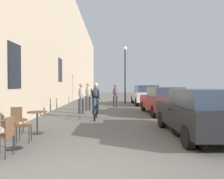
{
  "coord_description": "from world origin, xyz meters",
  "views": [
    {
      "loc": [
        0.34,
        -3.48,
        1.58
      ],
      "look_at": [
        0.63,
        14.54,
        1.23
      ],
      "focal_mm": 35.07,
      "sensor_mm": 36.0,
      "label": 1
    }
  ],
  "objects_px": {
    "cafe_table_mid": "(37,118)",
    "parked_car_second": "(163,100)",
    "cafe_chair_near_toward_street": "(21,124)",
    "parked_motorcycle": "(187,128)",
    "street_lamp": "(125,67)",
    "parked_car_third": "(145,95)",
    "pedestrian_furthest": "(95,92)",
    "cyclist_on_bicycle": "(96,102)",
    "pedestrian_far": "(115,94)",
    "parked_car_nearest": "(199,112)",
    "cafe_table_near": "(14,128)",
    "pedestrian_near": "(81,96)",
    "cafe_chair_mid_toward_street": "(17,118)",
    "cafe_chair_near_toward_wall": "(6,134)",
    "pedestrian_mid": "(88,95)"
  },
  "relations": [
    {
      "from": "cafe_table_mid",
      "to": "parked_car_second",
      "type": "bearing_deg",
      "value": 41.73
    },
    {
      "from": "cafe_chair_near_toward_street",
      "to": "parked_motorcycle",
      "type": "relative_size",
      "value": 0.42
    },
    {
      "from": "street_lamp",
      "to": "parked_car_third",
      "type": "height_order",
      "value": "street_lamp"
    },
    {
      "from": "pedestrian_furthest",
      "to": "street_lamp",
      "type": "bearing_deg",
      "value": 11.93
    },
    {
      "from": "cyclist_on_bicycle",
      "to": "street_lamp",
      "type": "bearing_deg",
      "value": 76.41
    },
    {
      "from": "pedestrian_far",
      "to": "parked_car_nearest",
      "type": "height_order",
      "value": "pedestrian_far"
    },
    {
      "from": "cafe_table_near",
      "to": "street_lamp",
      "type": "xyz_separation_m",
      "value": [
        3.77,
        13.26,
        2.59
      ]
    },
    {
      "from": "pedestrian_far",
      "to": "parked_car_second",
      "type": "bearing_deg",
      "value": -57.69
    },
    {
      "from": "cafe_chair_near_toward_street",
      "to": "pedestrian_near",
      "type": "xyz_separation_m",
      "value": [
        0.9,
        6.14,
        0.44
      ]
    },
    {
      "from": "cafe_chair_near_toward_street",
      "to": "cafe_table_near",
      "type": "bearing_deg",
      "value": -83.22
    },
    {
      "from": "street_lamp",
      "to": "cafe_table_mid",
      "type": "bearing_deg",
      "value": -108.0
    },
    {
      "from": "cafe_chair_mid_toward_street",
      "to": "parked_motorcycle",
      "type": "height_order",
      "value": "cafe_chair_mid_toward_street"
    },
    {
      "from": "pedestrian_furthest",
      "to": "parked_car_second",
      "type": "bearing_deg",
      "value": -57.25
    },
    {
      "from": "cafe_chair_near_toward_wall",
      "to": "street_lamp",
      "type": "height_order",
      "value": "street_lamp"
    },
    {
      "from": "cafe_table_near",
      "to": "parked_car_nearest",
      "type": "height_order",
      "value": "parked_car_nearest"
    },
    {
      "from": "street_lamp",
      "to": "parked_car_third",
      "type": "distance_m",
      "value": 2.94
    },
    {
      "from": "cafe_chair_near_toward_street",
      "to": "pedestrian_far",
      "type": "distance_m",
      "value": 10.13
    },
    {
      "from": "parked_motorcycle",
      "to": "cafe_chair_mid_toward_street",
      "type": "bearing_deg",
      "value": 168.15
    },
    {
      "from": "street_lamp",
      "to": "parked_motorcycle",
      "type": "bearing_deg",
      "value": -86.6
    },
    {
      "from": "parked_car_second",
      "to": "pedestrian_near",
      "type": "bearing_deg",
      "value": 175.62
    },
    {
      "from": "cafe_table_near",
      "to": "parked_car_second",
      "type": "height_order",
      "value": "parked_car_second"
    },
    {
      "from": "pedestrian_far",
      "to": "pedestrian_mid",
      "type": "bearing_deg",
      "value": -130.76
    },
    {
      "from": "cafe_table_mid",
      "to": "parked_motorcycle",
      "type": "height_order",
      "value": "parked_motorcycle"
    },
    {
      "from": "pedestrian_near",
      "to": "parked_car_nearest",
      "type": "xyz_separation_m",
      "value": [
        4.29,
        -5.6,
        -0.19
      ]
    },
    {
      "from": "cafe_table_near",
      "to": "cafe_table_mid",
      "type": "height_order",
      "value": "same"
    },
    {
      "from": "parked_car_second",
      "to": "parked_car_third",
      "type": "xyz_separation_m",
      "value": [
        0.01,
        5.82,
        0.05
      ]
    },
    {
      "from": "cyclist_on_bicycle",
      "to": "parked_motorcycle",
      "type": "bearing_deg",
      "value": -57.2
    },
    {
      "from": "cafe_chair_near_toward_wall",
      "to": "parked_car_nearest",
      "type": "distance_m",
      "value": 5.35
    },
    {
      "from": "pedestrian_near",
      "to": "street_lamp",
      "type": "bearing_deg",
      "value": 65.62
    },
    {
      "from": "cafe_table_near",
      "to": "cafe_chair_near_toward_street",
      "type": "relative_size",
      "value": 0.81
    },
    {
      "from": "pedestrian_near",
      "to": "pedestrian_far",
      "type": "height_order",
      "value": "pedestrian_near"
    },
    {
      "from": "pedestrian_near",
      "to": "pedestrian_furthest",
      "type": "bearing_deg",
      "value": 85.95
    },
    {
      "from": "pedestrian_far",
      "to": "pedestrian_furthest",
      "type": "bearing_deg",
      "value": 123.47
    },
    {
      "from": "street_lamp",
      "to": "pedestrian_near",
      "type": "bearing_deg",
      "value": -114.38
    },
    {
      "from": "cafe_table_near",
      "to": "street_lamp",
      "type": "height_order",
      "value": "street_lamp"
    },
    {
      "from": "street_lamp",
      "to": "parked_motorcycle",
      "type": "height_order",
      "value": "street_lamp"
    },
    {
      "from": "cafe_chair_near_toward_street",
      "to": "pedestrian_mid",
      "type": "height_order",
      "value": "pedestrian_mid"
    },
    {
      "from": "cafe_table_near",
      "to": "cafe_chair_mid_toward_street",
      "type": "relative_size",
      "value": 0.81
    },
    {
      "from": "cafe_chair_mid_toward_street",
      "to": "cafe_table_mid",
      "type": "bearing_deg",
      "value": 6.77
    },
    {
      "from": "pedestrian_near",
      "to": "cafe_chair_mid_toward_street",
      "type": "bearing_deg",
      "value": -105.64
    },
    {
      "from": "pedestrian_near",
      "to": "parked_car_nearest",
      "type": "distance_m",
      "value": 7.06
    },
    {
      "from": "cyclist_on_bicycle",
      "to": "pedestrian_mid",
      "type": "height_order",
      "value": "pedestrian_mid"
    },
    {
      "from": "cafe_chair_near_toward_wall",
      "to": "pedestrian_near",
      "type": "xyz_separation_m",
      "value": [
        0.75,
        7.39,
        0.44
      ]
    },
    {
      "from": "cafe_table_near",
      "to": "parked_car_third",
      "type": "distance_m",
      "value": 13.36
    },
    {
      "from": "pedestrian_furthest",
      "to": "street_lamp",
      "type": "height_order",
      "value": "street_lamp"
    },
    {
      "from": "pedestrian_near",
      "to": "pedestrian_mid",
      "type": "distance_m",
      "value": 1.51
    },
    {
      "from": "street_lamp",
      "to": "parked_car_nearest",
      "type": "distance_m",
      "value": 12.39
    },
    {
      "from": "pedestrian_furthest",
      "to": "parked_car_nearest",
      "type": "xyz_separation_m",
      "value": [
        3.87,
        -11.56,
        -0.23
      ]
    },
    {
      "from": "parked_car_nearest",
      "to": "parked_motorcycle",
      "type": "bearing_deg",
      "value": -134.22
    },
    {
      "from": "parked_car_second",
      "to": "parked_car_nearest",
      "type": "bearing_deg",
      "value": -92.03
    }
  ]
}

